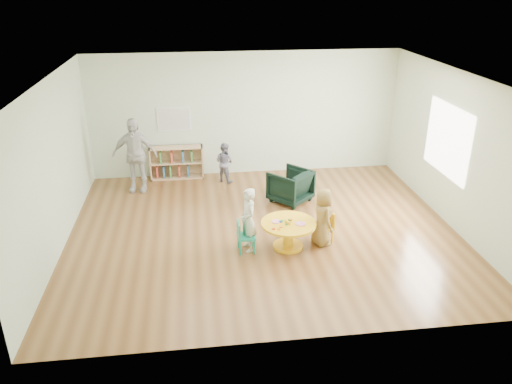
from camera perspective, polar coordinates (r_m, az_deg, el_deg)
The scene contains 11 objects.
room at distance 8.46m, azimuth 0.99°, elevation 6.94°, with size 7.10×7.00×2.80m.
activity_table at distance 8.53m, azimuth 3.72°, elevation -4.38°, with size 0.94×0.94×0.52m.
kid_chair_left at distance 8.41m, azimuth -1.40°, elevation -5.00°, with size 0.31×0.31×0.55m.
kid_chair_right at distance 8.77m, azimuth 7.85°, elevation -3.87°, with size 0.40×0.40×0.57m.
bookshelf at distance 11.59m, azimuth -9.11°, elevation 3.36°, with size 1.20×0.30×0.75m.
alphabet_poster at distance 11.41m, azimuth -9.35°, elevation 8.22°, with size 0.74×0.01×0.54m.
armchair at distance 10.24m, azimuth 3.95°, elevation 0.69°, with size 0.73×0.75×0.68m, color black.
child_left at distance 8.34m, azimuth -0.90°, elevation -3.22°, with size 0.41×0.27×1.12m, color silver.
child_right at distance 8.60m, azimuth 7.60°, elevation -2.86°, with size 0.51×0.33×1.03m, color gold.
toddler at distance 11.22m, azimuth -3.62°, elevation 3.41°, with size 0.44×0.34×0.90m, color #18173A.
adult_caretaker at distance 10.89m, azimuth -13.68°, elevation 4.12°, with size 0.95×0.39×1.62m, color silver.
Camera 1 is at (-1.16, -8.02, 4.33)m, focal length 35.00 mm.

